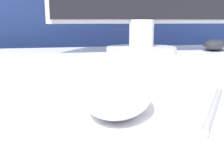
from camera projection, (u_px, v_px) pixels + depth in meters
partition_panel at (72, 79)px, 1.17m from camera, size 5.00×0.03×1.24m
computer_mouse_near at (118, 94)px, 0.29m from camera, size 0.11×0.14×0.04m
keyboard at (57, 69)px, 0.49m from camera, size 0.41×0.16×0.02m
computer_mouse_far at (215, 45)px, 0.90m from camera, size 0.13×0.14×0.04m
pen at (214, 107)px, 0.30m from camera, size 0.10×0.13×0.01m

